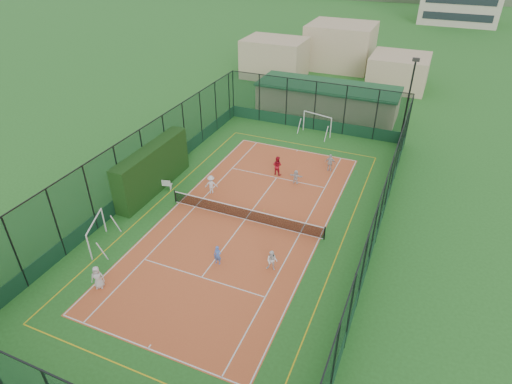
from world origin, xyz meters
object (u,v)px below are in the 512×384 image
white_bench (162,184)px  child_near_right (272,261)px  child_far_right (330,163)px  floodlight_ne (407,104)px  child_near_left (98,277)px  child_far_back (296,177)px  clubhouse (327,99)px  child_near_mid (218,255)px  futsal_goal_far (317,124)px  futsal_goal_near (97,233)px  child_far_left (211,184)px  coach (277,166)px

white_bench → child_near_right: (11.43, -5.31, 0.25)m
child_far_right → floodlight_ne: bearing=-124.3°
child_near_left → child_far_back: child_near_left is taller
clubhouse → child_far_back: (1.71, -15.82, -0.98)m
clubhouse → child_near_mid: clubhouse is taller
futsal_goal_far → futsal_goal_near: bearing=-95.5°
child_far_back → child_far_left: bearing=32.5°
clubhouse → white_bench: bearing=-110.6°
clubhouse → floodlight_ne: bearing=-32.1°
futsal_goal_far → child_near_left: futsal_goal_far is taller
child_near_mid → coach: bearing=87.9°
child_near_mid → clubhouse: bearing=86.1°
futsal_goal_far → child_near_mid: (-0.25, -21.00, -0.36)m
white_bench → child_near_right: child_near_right is taller
futsal_goal_far → child_far_right: bearing=-50.6°
clubhouse → coach: 15.08m
child_near_right → child_far_right: size_ratio=0.91×
child_far_left → child_far_back: 6.87m
floodlight_ne → child_near_mid: floodlight_ne is taller
futsal_goal_far → child_near_right: futsal_goal_far is taller
child_near_right → child_far_back: bearing=93.2°
coach → child_near_mid: bearing=99.7°
futsal_goal_near → child_far_back: size_ratio=2.53×
child_far_left → child_far_back: bearing=-169.1°
coach → child_near_right: bearing=116.3°
child_far_back → child_near_left: bearing=63.6°
white_bench → clubhouse: bearing=52.5°
white_bench → futsal_goal_far: size_ratio=0.51×
child_near_mid → futsal_goal_near: bearing=-174.5°
futsal_goal_near → child_near_right: (11.33, 2.23, -0.25)m
futsal_goal_far → child_near_right: bearing=-66.7°
clubhouse → futsal_goal_near: 29.37m
child_near_right → child_far_left: child_far_left is taller
child_near_right → child_far_back: 10.47m
floodlight_ne → child_far_left: bearing=-130.9°
futsal_goal_far → child_near_right: 20.43m
coach → child_far_left: bearing=59.1°
child_near_right → coach: coach is taller
child_far_back → clubhouse: bearing=-86.6°
floodlight_ne → child_near_right: (-4.97, -20.71, -3.41)m
futsal_goal_far → child_near_right: (3.04, -20.20, -0.32)m
clubhouse → child_far_left: 20.19m
floodlight_ne → white_bench: floodlight_ne is taller
futsal_goal_far → coach: (-0.77, -9.16, -0.18)m
child_far_back → white_bench: bearing=24.8°
child_far_left → floodlight_ne: bearing=-155.4°
floodlight_ne → child_far_left: 19.35m
futsal_goal_near → child_near_left: (2.62, -3.07, -0.20)m
child_near_mid → child_far_right: bearing=71.8°
child_far_right → coach: size_ratio=0.93×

